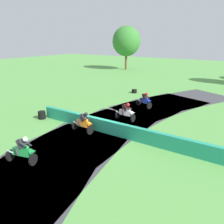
{
  "coord_description": "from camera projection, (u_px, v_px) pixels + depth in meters",
  "views": [
    {
      "loc": [
        8.56,
        -10.96,
        6.0
      ],
      "look_at": [
        0.03,
        1.63,
        0.9
      ],
      "focal_mm": 34.98,
      "sensor_mm": 36.0,
      "label": 1
    }
  ],
  "objects": [
    {
      "name": "tire_stack_near",
      "position": [
        134.0,
        91.0,
        25.53
      ],
      "size": [
        0.61,
        0.61,
        0.4
      ],
      "color": "black",
      "rests_on": "ground"
    },
    {
      "name": "tire_stack_mid_a",
      "position": [
        42.0,
        115.0,
        17.21
      ],
      "size": [
        0.58,
        0.58,
        0.6
      ],
      "color": "black",
      "rests_on": "ground"
    },
    {
      "name": "safety_barrier",
      "position": [
        180.0,
        145.0,
        12.0
      ],
      "size": [
        21.27,
        0.61,
        0.9
      ],
      "primitive_type": "cube",
      "rotation": [
        0.0,
        0.0,
        -1.56
      ],
      "color": "#239375",
      "rests_on": "ground"
    },
    {
      "name": "motorcycle_fourth_green",
      "position": [
        23.0,
        151.0,
        11.02
      ],
      "size": [
        1.68,
        1.12,
        1.43
      ],
      "color": "black",
      "rests_on": "ground"
    },
    {
      "name": "track_asphalt",
      "position": [
        114.0,
        135.0,
        14.38
      ],
      "size": [
        10.5,
        34.46,
        0.01
      ],
      "color": "#3D3D42",
      "rests_on": "ground"
    },
    {
      "name": "tree_behind_barrier",
      "position": [
        126.0,
        41.0,
        43.39
      ],
      "size": [
        5.55,
        5.55,
        8.5
      ],
      "color": "brown",
      "rests_on": "ground"
    },
    {
      "name": "motorcycle_chase_white",
      "position": [
        126.0,
        112.0,
        16.79
      ],
      "size": [
        1.69,
        0.73,
        1.43
      ],
      "color": "black",
      "rests_on": "ground"
    },
    {
      "name": "motorcycle_lead_blue",
      "position": [
        145.0,
        100.0,
        20.02
      ],
      "size": [
        1.72,
        1.13,
        1.43
      ],
      "color": "black",
      "rests_on": "ground"
    },
    {
      "name": "ground_plane",
      "position": [
        98.0,
        130.0,
        15.06
      ],
      "size": [
        120.0,
        120.0,
        0.0
      ],
      "primitive_type": "plane",
      "color": "#569947"
    },
    {
      "name": "motorcycle_trailing_orange",
      "position": [
        84.0,
        123.0,
        14.68
      ],
      "size": [
        1.7,
        0.84,
        1.43
      ],
      "color": "black",
      "rests_on": "ground"
    }
  ]
}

